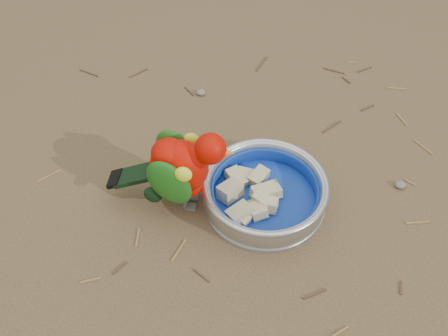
{
  "coord_description": "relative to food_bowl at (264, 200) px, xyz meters",
  "views": [
    {
      "loc": [
        -0.09,
        -0.64,
        0.78
      ],
      "look_at": [
        -0.08,
        -0.0,
        0.08
      ],
      "focal_mm": 40.0,
      "sensor_mm": 36.0,
      "label": 1
    }
  ],
  "objects": [
    {
      "name": "bowl_wall",
      "position": [
        0.0,
        0.0,
        0.03
      ],
      "size": [
        0.24,
        0.24,
        0.04
      ],
      "primitive_type": null,
      "color": "#B2B2BA",
      "rests_on": "food_bowl"
    },
    {
      "name": "ground",
      "position": [
        0.0,
        0.03,
        -0.01
      ],
      "size": [
        60.0,
        60.0,
        0.0
      ],
      "primitive_type": "plane",
      "color": "brown"
    },
    {
      "name": "food_bowl",
      "position": [
        0.0,
        0.0,
        0.0
      ],
      "size": [
        0.24,
        0.24,
        0.02
      ],
      "primitive_type": "cylinder",
      "color": "#B2B2BA",
      "rests_on": "ground"
    },
    {
      "name": "lory_parrot",
      "position": [
        -0.16,
        0.0,
        0.08
      ],
      "size": [
        0.24,
        0.14,
        0.18
      ],
      "primitive_type": null,
      "rotation": [
        0.0,
        0.0,
        -1.71
      ],
      "color": "#B60B00",
      "rests_on": "ground"
    },
    {
      "name": "ground_debris",
      "position": [
        -0.02,
        0.06,
        -0.01
      ],
      "size": [
        0.9,
        0.8,
        0.01
      ],
      "primitive_type": null,
      "color": "olive",
      "rests_on": "ground"
    },
    {
      "name": "fruit_wedges",
      "position": [
        0.0,
        0.0,
        0.02
      ],
      "size": [
        0.14,
        0.14,
        0.03
      ],
      "primitive_type": null,
      "color": "tan",
      "rests_on": "food_bowl"
    }
  ]
}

